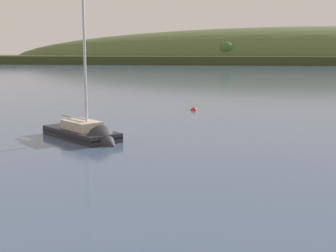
% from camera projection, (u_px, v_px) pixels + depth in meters
% --- Properties ---
extents(far_shoreline_hill, '(489.86, 121.90, 41.66)m').
position_uv_depth(far_shoreline_hill, '(320.00, 62.00, 262.10)').
color(far_shoreline_hill, '#35401E').
rests_on(far_shoreline_hill, ground).
extents(sailboat_midwater_white, '(8.27, 7.40, 14.38)m').
position_uv_depth(sailboat_midwater_white, '(88.00, 137.00, 34.77)').
color(sailboat_midwater_white, '#232328').
rests_on(sailboat_midwater_white, ground).
extents(mooring_buoy_midchannel, '(0.72, 0.72, 0.80)m').
position_uv_depth(mooring_buoy_midchannel, '(194.00, 110.00, 51.85)').
color(mooring_buoy_midchannel, red).
rests_on(mooring_buoy_midchannel, ground).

